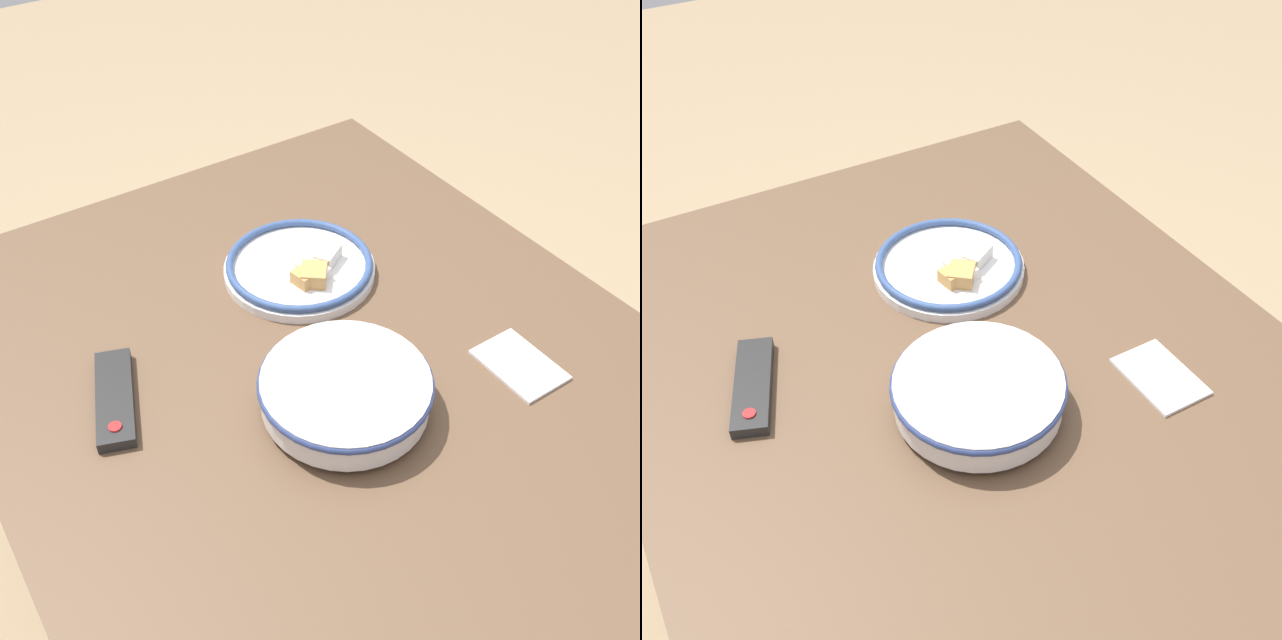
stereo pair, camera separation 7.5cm
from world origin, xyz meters
TOP-DOWN VIEW (x-y plane):
  - ground_plane at (0.00, 0.00)m, footprint 8.00×8.00m
  - dining_table at (0.00, 0.00)m, footprint 1.28×1.05m
  - noodle_bowl at (-0.11, 0.03)m, footprint 0.27×0.27m
  - food_plate at (0.20, -0.09)m, footprint 0.28×0.28m
  - tv_remote at (0.10, 0.32)m, footprint 0.20×0.12m
  - folded_napkin at (-0.20, -0.26)m, footprint 0.14×0.10m

SIDE VIEW (x-z plane):
  - ground_plane at x=0.00m, z-range 0.00..0.00m
  - dining_table at x=0.00m, z-range 0.29..1.01m
  - folded_napkin at x=-0.20m, z-range 0.73..0.73m
  - tv_remote at x=0.10m, z-range 0.72..0.75m
  - food_plate at x=0.20m, z-range 0.72..0.77m
  - noodle_bowl at x=-0.11m, z-range 0.73..0.80m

